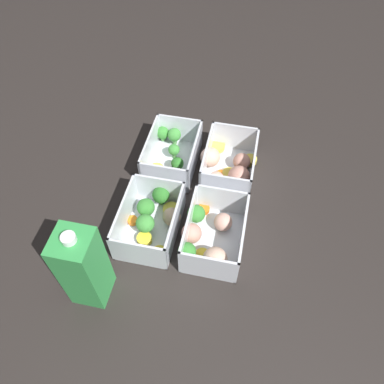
% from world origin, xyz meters
% --- Properties ---
extents(ground_plane, '(4.00, 4.00, 0.00)m').
position_xyz_m(ground_plane, '(0.00, 0.00, 0.00)').
color(ground_plane, '#282321').
extents(container_near_left, '(0.18, 0.13, 0.08)m').
position_xyz_m(container_near_left, '(-0.11, -0.06, 0.03)').
color(container_near_left, silver).
rests_on(container_near_left, ground_plane).
extents(container_near_right, '(0.18, 0.15, 0.08)m').
position_xyz_m(container_near_right, '(0.10, -0.07, 0.03)').
color(container_near_right, silver).
rests_on(container_near_right, ground_plane).
extents(container_far_left, '(0.18, 0.12, 0.08)m').
position_xyz_m(container_far_left, '(-0.09, 0.07, 0.03)').
color(container_far_left, silver).
rests_on(container_far_left, ground_plane).
extents(container_far_right, '(0.18, 0.12, 0.08)m').
position_xyz_m(container_far_right, '(0.10, 0.07, 0.03)').
color(container_far_right, silver).
rests_on(container_far_right, ground_plane).
extents(juice_carton, '(0.07, 0.07, 0.20)m').
position_xyz_m(juice_carton, '(-0.26, 0.14, 0.10)').
color(juice_carton, green).
rests_on(juice_carton, ground_plane).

